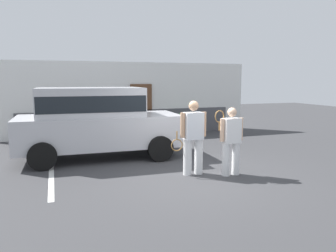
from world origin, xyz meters
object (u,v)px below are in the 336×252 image
(tennis_player_woman, at_px, (231,140))
(potted_plant_by_porch, at_px, (181,123))
(parked_suv, at_px, (96,119))
(tennis_player_man, at_px, (193,137))

(tennis_player_woman, distance_m, potted_plant_by_porch, 5.84)
(tennis_player_woman, bearing_deg, parked_suv, -45.77)
(tennis_player_woman, relative_size, potted_plant_by_porch, 1.79)
(parked_suv, distance_m, tennis_player_woman, 4.01)
(tennis_player_woman, bearing_deg, potted_plant_by_porch, -100.18)
(tennis_player_woman, xyz_separation_m, potted_plant_by_porch, (1.01, 5.74, -0.35))
(parked_suv, bearing_deg, tennis_player_man, -50.11)
(parked_suv, bearing_deg, potted_plant_by_porch, 38.68)
(parked_suv, xyz_separation_m, tennis_player_man, (1.97, -2.49, -0.22))
(tennis_player_man, distance_m, tennis_player_woman, 0.90)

